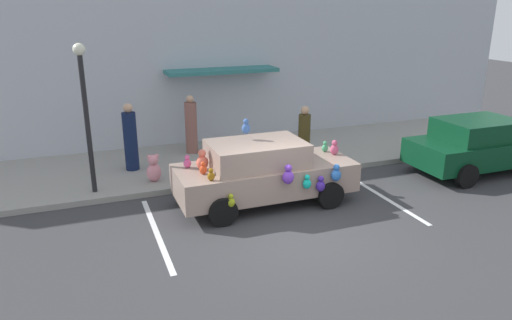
{
  "coord_description": "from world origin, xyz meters",
  "views": [
    {
      "loc": [
        -4.08,
        -8.2,
        4.58
      ],
      "look_at": [
        -0.08,
        2.27,
        0.9
      ],
      "focal_mm": 33.45,
      "sensor_mm": 36.0,
      "label": 1
    }
  ],
  "objects_px": {
    "parked_sedan_behind": "(480,145)",
    "teddy_bear_on_sidewalk": "(154,169)",
    "pedestrian_by_lamp": "(130,139)",
    "pedestrian_walking_past": "(304,137)",
    "pedestrian_near_shopfront": "(191,127)",
    "street_lamp_post": "(85,103)",
    "plush_covered_car": "(263,172)"
  },
  "relations": [
    {
      "from": "teddy_bear_on_sidewalk",
      "to": "pedestrian_walking_past",
      "type": "distance_m",
      "value": 4.36
    },
    {
      "from": "plush_covered_car",
      "to": "teddy_bear_on_sidewalk",
      "type": "relative_size",
      "value": 5.75
    },
    {
      "from": "plush_covered_car",
      "to": "pedestrian_walking_past",
      "type": "bearing_deg",
      "value": 44.08
    },
    {
      "from": "street_lamp_post",
      "to": "pedestrian_walking_past",
      "type": "relative_size",
      "value": 2.14
    },
    {
      "from": "pedestrian_walking_past",
      "to": "parked_sedan_behind",
      "type": "bearing_deg",
      "value": -24.87
    },
    {
      "from": "teddy_bear_on_sidewalk",
      "to": "pedestrian_by_lamp",
      "type": "xyz_separation_m",
      "value": [
        -0.41,
        1.17,
        0.54
      ]
    },
    {
      "from": "pedestrian_near_shopfront",
      "to": "teddy_bear_on_sidewalk",
      "type": "bearing_deg",
      "value": -125.57
    },
    {
      "from": "plush_covered_car",
      "to": "pedestrian_walking_past",
      "type": "distance_m",
      "value": 2.9
    },
    {
      "from": "parked_sedan_behind",
      "to": "street_lamp_post",
      "type": "relative_size",
      "value": 1.15
    },
    {
      "from": "plush_covered_car",
      "to": "parked_sedan_behind",
      "type": "xyz_separation_m",
      "value": [
        6.57,
        -0.07,
        -0.0
      ]
    },
    {
      "from": "teddy_bear_on_sidewalk",
      "to": "parked_sedan_behind",
      "type": "bearing_deg",
      "value": -13.37
    },
    {
      "from": "plush_covered_car",
      "to": "pedestrian_by_lamp",
      "type": "distance_m",
      "value": 4.17
    },
    {
      "from": "parked_sedan_behind",
      "to": "teddy_bear_on_sidewalk",
      "type": "bearing_deg",
      "value": 166.63
    },
    {
      "from": "parked_sedan_behind",
      "to": "pedestrian_near_shopfront",
      "type": "relative_size",
      "value": 2.28
    },
    {
      "from": "parked_sedan_behind",
      "to": "plush_covered_car",
      "type": "bearing_deg",
      "value": 179.42
    },
    {
      "from": "teddy_bear_on_sidewalk",
      "to": "street_lamp_post",
      "type": "relative_size",
      "value": 0.21
    },
    {
      "from": "street_lamp_post",
      "to": "pedestrian_by_lamp",
      "type": "height_order",
      "value": "street_lamp_post"
    },
    {
      "from": "pedestrian_by_lamp",
      "to": "teddy_bear_on_sidewalk",
      "type": "bearing_deg",
      "value": -70.84
    },
    {
      "from": "parked_sedan_behind",
      "to": "pedestrian_walking_past",
      "type": "xyz_separation_m",
      "value": [
        -4.49,
        2.08,
        0.15
      ]
    },
    {
      "from": "parked_sedan_behind",
      "to": "pedestrian_by_lamp",
      "type": "relative_size",
      "value": 2.19
    },
    {
      "from": "street_lamp_post",
      "to": "plush_covered_car",
      "type": "bearing_deg",
      "value": -26.0
    },
    {
      "from": "plush_covered_car",
      "to": "parked_sedan_behind",
      "type": "bearing_deg",
      "value": -0.58
    },
    {
      "from": "street_lamp_post",
      "to": "pedestrian_near_shopfront",
      "type": "bearing_deg",
      "value": 37.6
    },
    {
      "from": "parked_sedan_behind",
      "to": "teddy_bear_on_sidewalk",
      "type": "xyz_separation_m",
      "value": [
        -8.82,
        2.1,
        -0.3
      ]
    },
    {
      "from": "pedestrian_by_lamp",
      "to": "plush_covered_car",
      "type": "bearing_deg",
      "value": -50.24
    },
    {
      "from": "street_lamp_post",
      "to": "pedestrian_near_shopfront",
      "type": "height_order",
      "value": "street_lamp_post"
    },
    {
      "from": "plush_covered_car",
      "to": "pedestrian_walking_past",
      "type": "xyz_separation_m",
      "value": [
        2.08,
        2.01,
        0.14
      ]
    },
    {
      "from": "pedestrian_by_lamp",
      "to": "pedestrian_walking_past",
      "type": "bearing_deg",
      "value": -14.09
    },
    {
      "from": "teddy_bear_on_sidewalk",
      "to": "pedestrian_near_shopfront",
      "type": "height_order",
      "value": "pedestrian_near_shopfront"
    },
    {
      "from": "parked_sedan_behind",
      "to": "street_lamp_post",
      "type": "distance_m",
      "value": 10.62
    },
    {
      "from": "parked_sedan_behind",
      "to": "pedestrian_near_shopfront",
      "type": "distance_m",
      "value": 8.44
    },
    {
      "from": "pedestrian_walking_past",
      "to": "pedestrian_by_lamp",
      "type": "bearing_deg",
      "value": 165.91
    }
  ]
}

